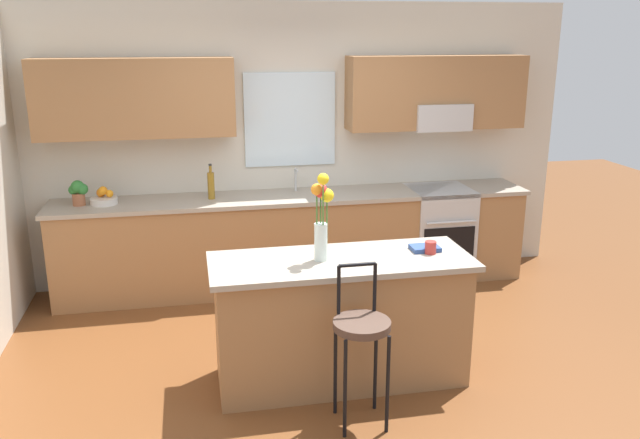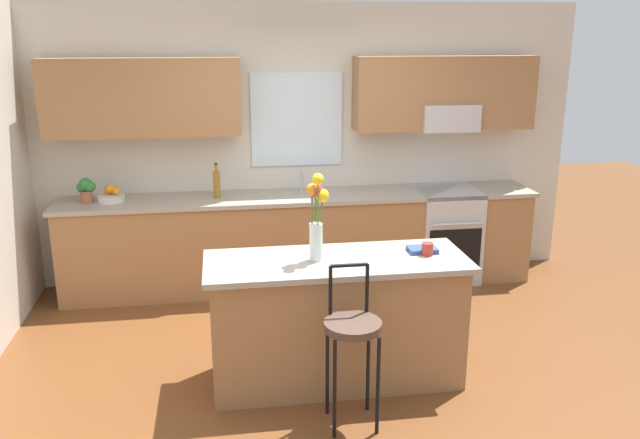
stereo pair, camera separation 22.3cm
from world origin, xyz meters
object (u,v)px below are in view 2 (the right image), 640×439
Objects in this scene: cookbook at (422,250)px; potted_plant_small at (86,189)px; mug_ceramic at (427,249)px; bottle_olive_oil at (217,184)px; kitchen_island at (336,320)px; flower_vase at (317,214)px; oven_range at (445,234)px; fruit_bowl_oranges at (111,196)px; bar_stool_near at (352,332)px.

cookbook is 3.17m from potted_plant_small.
mug_ceramic is 0.27× the size of bottle_olive_oil.
potted_plant_small reaches higher than mug_ceramic.
kitchen_island is at bearing -174.65° from cookbook.
flower_vase is 2.62m from potted_plant_small.
oven_range is 3.25m from fruit_bowl_oranges.
mug_ceramic is at bearing -1.54° from flower_vase.
bar_stool_near is 0.90m from mug_ceramic.
bottle_olive_oil is 1.17m from potted_plant_small.
fruit_bowl_oranges reaches higher than mug_ceramic.
mug_ceramic is at bearing -38.04° from fruit_bowl_oranges.
cookbook is at bearing 4.17° from flower_vase.
cookbook is at bearing -51.49° from bottle_olive_oil.
flower_vase reaches higher than cookbook.
potted_plant_small is (-3.42, 0.02, 0.59)m from oven_range.
cookbook is (-0.01, 0.08, -0.03)m from mug_ceramic.
cookbook is (-0.82, -1.78, 0.48)m from oven_range.
fruit_bowl_oranges is at bearing 133.47° from kitchen_island.
kitchen_island is 2.11m from bottle_olive_oil.
bar_stool_near reaches higher than oven_range.
mug_ceramic reaches higher than kitchen_island.
fruit_bowl_oranges is (-1.77, 2.42, 0.34)m from bar_stool_near.
flower_vase reaches higher than potted_plant_small.
cookbook is 0.83× the size of fruit_bowl_oranges.
mug_ceramic is 0.08m from cookbook.
potted_plant_small is (-1.84, 1.86, -0.20)m from flower_vase.
kitchen_island is at bearing 178.39° from mug_ceramic.
flower_vase is at bearing -70.22° from bottle_olive_oil.
potted_plant_small is at bearing 179.60° from oven_range.
bottle_olive_oil is at bearing 109.78° from flower_vase.
potted_plant_small is at bearing 136.79° from kitchen_island.
fruit_bowl_oranges is 0.96m from bottle_olive_oil.
mug_ceramic is at bearing 40.04° from bar_stool_near.
mug_ceramic is at bearing -35.64° from potted_plant_small.
oven_range is 3.83× the size of fruit_bowl_oranges.
mug_ceramic is (0.64, -0.02, 0.50)m from kitchen_island.
kitchen_island is 1.74× the size of bar_stool_near.
flower_vase is at bearing -130.81° from oven_range.
bar_stool_near is at bearing -121.14° from oven_range.
oven_range is 1.50× the size of flower_vase.
oven_range is 0.51× the size of kitchen_island.
bar_stool_near is 0.84m from flower_vase.
flower_vase reaches higher than mug_ceramic.
flower_vase is 2.68× the size of potted_plant_small.
bar_stool_near reaches higher than cookbook.
kitchen_island is 2.96× the size of flower_vase.
cookbook is 0.60× the size of bottle_olive_oil.
mug_ceramic is (-0.81, -1.85, 0.51)m from oven_range.
mug_ceramic reaches higher than oven_range.
potted_plant_small reaches higher than cookbook.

